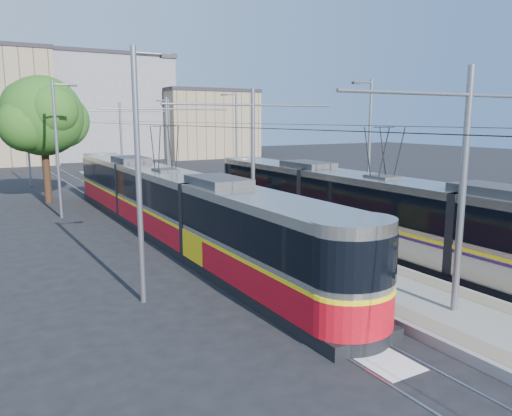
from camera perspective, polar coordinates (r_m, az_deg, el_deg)
ground at (r=18.76m, az=11.94°, el=-8.25°), size 160.00×160.00×0.00m
platform at (r=32.97m, az=-8.09°, el=0.11°), size 4.00×50.00×0.30m
tactile_strip_left at (r=32.44m, az=-10.47°, el=0.16°), size 0.70×50.00×0.01m
tactile_strip_right at (r=33.50m, az=-5.80°, el=0.59°), size 0.70×50.00×0.01m
rails at (r=32.99m, az=-8.09°, el=-0.12°), size 8.71×70.00×0.03m
track_arrow at (r=14.44m, az=9.11°, el=-13.88°), size 1.20×5.00×0.01m
tram_left at (r=25.42m, az=-10.19°, el=0.62°), size 2.43×30.09×5.50m
tram_right at (r=22.74m, az=14.06°, el=-0.26°), size 2.43×27.72×5.50m
catenary at (r=29.87m, az=-6.24°, el=7.56°), size 9.20×70.00×7.00m
street_lamps at (r=36.26m, az=-10.64°, el=7.36°), size 15.18×38.22×8.00m
shelter at (r=28.51m, az=-1.96°, el=1.22°), size 0.89×1.11×2.13m
tree at (r=38.05m, az=-22.72°, el=9.52°), size 6.03×5.58×8.77m
building_centre at (r=79.26m, az=-17.11°, el=10.95°), size 18.36×14.28×14.99m
building_right at (r=78.04m, az=-5.79°, el=9.60°), size 14.28×10.20×10.21m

